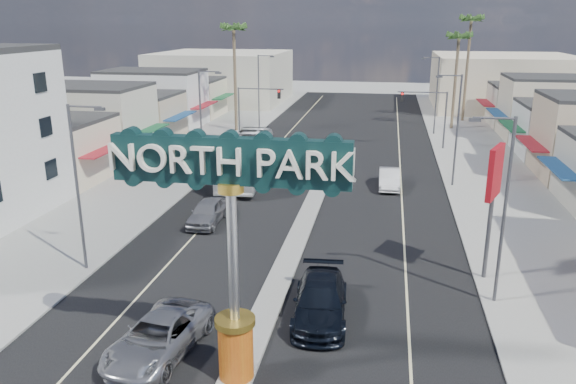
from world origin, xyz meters
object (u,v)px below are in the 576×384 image
at_px(streetlight_r_near, 502,202).
at_px(car_parked_right, 389,179).
at_px(streetlight_r_mid, 455,125).
at_px(streetlight_r_far, 435,91).
at_px(streetlight_l_far, 260,88).
at_px(bank_pylon_sign, 494,180).
at_px(streetlight_l_near, 79,180).
at_px(car_parked_left, 207,212).
at_px(palm_right_mid, 459,41).
at_px(palm_left_far, 234,34).
at_px(gateway_sign, 232,233).
at_px(streetlight_l_mid, 203,117).
at_px(suv_left, 158,337).
at_px(city_bus, 247,158).
at_px(traffic_signal_right, 428,108).
at_px(traffic_signal_left, 255,104).
at_px(suv_right, 320,301).
at_px(palm_right_far, 471,25).

relative_size(streetlight_r_near, car_parked_right, 1.94).
xyz_separation_m(streetlight_r_mid, streetlight_r_far, (0.00, 22.00, 0.00)).
xyz_separation_m(streetlight_l_far, bank_pylon_sign, (20.93, -39.38, 0.34)).
height_order(streetlight_l_near, streetlight_r_near, same).
distance_m(streetlight_r_near, car_parked_left, 19.14).
relative_size(streetlight_r_far, palm_right_mid, 0.74).
xyz_separation_m(palm_left_far, car_parked_left, (6.65, -31.85, -10.70)).
relative_size(gateway_sign, streetlight_l_mid, 1.02).
distance_m(streetlight_l_mid, suv_left, 28.11).
bearing_deg(gateway_sign, city_bus, 103.33).
bearing_deg(streetlight_l_near, city_bus, 78.45).
bearing_deg(traffic_signal_right, streetlight_l_near, -119.99).
relative_size(traffic_signal_left, streetlight_r_far, 0.67).
xyz_separation_m(gateway_sign, streetlight_r_mid, (10.43, 28.02, -0.86)).
distance_m(traffic_signal_right, streetlight_r_mid, 14.07).
xyz_separation_m(traffic_signal_left, streetlight_l_far, (-1.25, 8.01, 0.79)).
bearing_deg(streetlight_r_mid, traffic_signal_right, 95.10).
height_order(streetlight_l_near, car_parked_right, streetlight_l_near).
distance_m(suv_left, car_parked_right, 27.18).
relative_size(traffic_signal_right, palm_right_mid, 0.50).
xyz_separation_m(suv_right, bank_pylon_sign, (7.95, 5.48, 4.56)).
xyz_separation_m(streetlight_r_mid, car_parked_right, (-4.93, -1.28, -4.30)).
bearing_deg(streetlight_r_near, streetlight_l_mid, 136.21).
height_order(streetlight_r_near, city_bus, streetlight_r_near).
distance_m(streetlight_l_near, suv_right, 13.94).
bearing_deg(car_parked_left, streetlight_l_far, 96.56).
bearing_deg(car_parked_right, traffic_signal_right, 75.21).
height_order(palm_right_far, car_parked_left, palm_right_far).
bearing_deg(streetlight_r_far, streetlight_r_near, -90.00).
relative_size(traffic_signal_left, palm_right_mid, 0.50).
height_order(palm_left_far, palm_right_mid, palm_left_far).
height_order(streetlight_l_mid, streetlight_r_far, same).
xyz_separation_m(traffic_signal_left, city_bus, (2.70, -14.66, -2.49)).
bearing_deg(streetlight_l_near, streetlight_r_mid, 43.79).
distance_m(streetlight_l_near, palm_right_mid, 51.92).
height_order(traffic_signal_right, suv_left, traffic_signal_right).
relative_size(streetlight_r_mid, car_parked_right, 1.94).
height_order(palm_left_far, bank_pylon_sign, palm_left_far).
xyz_separation_m(palm_right_mid, suv_right, (-10.46, -48.87, -9.76)).
distance_m(traffic_signal_left, palm_right_mid, 26.01).
bearing_deg(car_parked_right, palm_right_mid, 73.40).
xyz_separation_m(streetlight_r_near, palm_right_mid, (2.57, 46.00, 5.54)).
distance_m(gateway_sign, traffic_signal_right, 43.04).
bearing_deg(streetlight_r_far, city_bus, -126.73).
bearing_deg(car_parked_left, traffic_signal_left, 95.94).
bearing_deg(city_bus, streetlight_l_far, 95.08).
xyz_separation_m(city_bus, bank_pylon_sign, (16.97, -16.72, 3.62)).
bearing_deg(streetlight_l_far, streetlight_r_near, -63.58).
relative_size(suv_right, bank_pylon_sign, 0.84).
xyz_separation_m(palm_right_mid, suv_left, (-16.53, -52.91, -9.80)).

